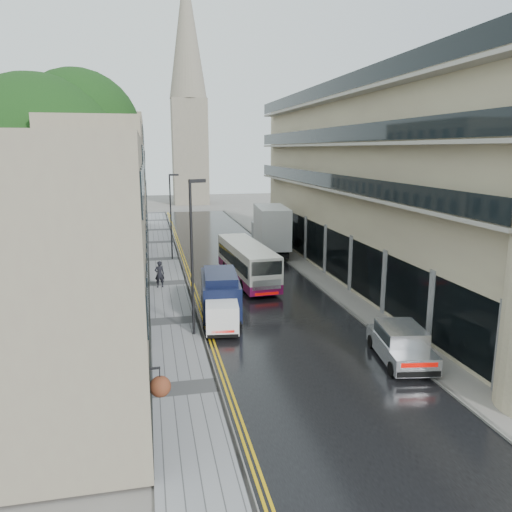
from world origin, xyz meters
name	(u,v)px	position (x,y,z in m)	size (l,w,h in m)	color
road	(247,280)	(0.00, 27.50, 0.01)	(9.00, 85.00, 0.02)	black
left_sidewalk	(168,284)	(-5.85, 27.50, 0.06)	(2.70, 85.00, 0.12)	gray
right_sidewalk	(316,275)	(5.40, 27.50, 0.06)	(1.80, 85.00, 0.12)	slate
old_shop_row	(114,199)	(-9.45, 30.00, 6.00)	(4.50, 56.00, 12.00)	gray
modern_block	(388,185)	(10.30, 26.00, 7.00)	(8.00, 40.00, 14.00)	beige
church_spire	(188,87)	(0.50, 82.00, 20.00)	(6.40, 6.40, 40.00)	gray
tree_near	(42,201)	(-12.50, 20.00, 6.95)	(10.56, 10.56, 13.89)	black
tree_far	(80,193)	(-12.20, 33.00, 6.23)	(9.24, 9.24, 12.46)	black
cream_bus	(243,272)	(-0.93, 24.46, 1.39)	(2.29, 10.06, 2.74)	white
white_lorry	(260,234)	(2.54, 34.40, 2.28)	(2.59, 8.62, 4.53)	silver
silver_hatchback	(393,358)	(2.96, 10.28, 0.87)	(1.97, 4.51, 1.69)	#B1B1B6
white_van	(207,321)	(-4.30, 16.47, 0.91)	(1.69, 3.95, 1.78)	white
navy_van	(204,302)	(-4.23, 18.37, 1.37)	(2.12, 5.31, 2.71)	black
pedestrian	(160,274)	(-6.47, 26.45, 1.06)	(0.69, 0.45, 1.88)	black
lamp_post_near	(192,260)	(-4.97, 16.86, 4.12)	(0.90, 0.20, 8.01)	black
lamp_post_far	(171,217)	(-5.16, 35.59, 3.81)	(0.83, 0.18, 7.38)	black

